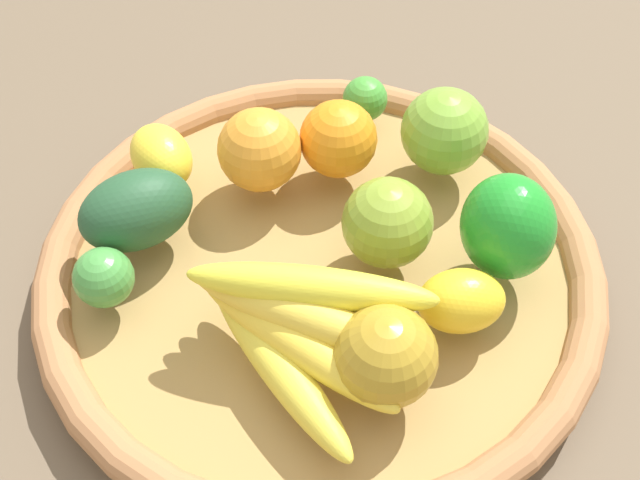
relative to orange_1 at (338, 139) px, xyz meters
The scene contains 14 objects.
ground_plane 0.13m from the orange_1, 71.35° to the right, with size 2.40×2.40×0.00m, color brown.
basket 0.12m from the orange_1, 71.35° to the right, with size 0.47×0.47×0.04m.
orange_1 is the anchor object (origin of this frame).
apple_0 0.22m from the orange_1, 54.97° to the right, with size 0.07×0.07×0.07m, color #AC8825.
banana_bunch 0.20m from the orange_1, 71.66° to the right, with size 0.19×0.15×0.07m.
bell_pepper 0.17m from the orange_1, 12.98° to the right, with size 0.08×0.07×0.09m, color #1F9329.
orange_0 0.07m from the orange_1, 139.39° to the right, with size 0.07×0.07×0.07m, color orange.
lemon_1 0.15m from the orange_1, 147.84° to the right, with size 0.07×0.05×0.05m, color yellow.
lemon_0 0.19m from the orange_1, 34.19° to the right, with size 0.07×0.05×0.05m, color yellow.
lime_1 0.23m from the orange_1, 114.28° to the right, with size 0.05×0.05×0.05m, color #43923E.
apple_2 0.11m from the orange_1, 41.87° to the right, with size 0.07×0.07×0.07m, color olive.
lime_0 0.07m from the orange_1, 96.61° to the left, with size 0.04×0.04×0.04m, color green.
apple_1 0.09m from the orange_1, 30.84° to the left, with size 0.08×0.08×0.08m, color #77AA36.
avocado 0.18m from the orange_1, 126.16° to the right, with size 0.09×0.06×0.06m, color #24502F.
Camera 1 is at (0.20, -0.39, 0.59)m, focal length 48.20 mm.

